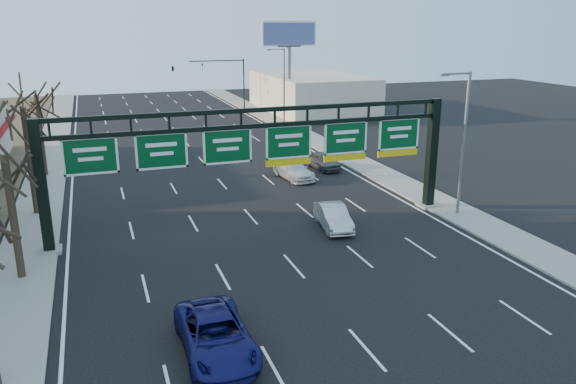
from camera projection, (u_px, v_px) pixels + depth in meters
name	position (u px, v px, depth m)	size (l,w,h in m)	color
ground	(308.00, 283.00, 26.50)	(160.00, 160.00, 0.00)	black
sidewalk_left	(42.00, 192.00, 40.46)	(3.00, 120.00, 0.12)	gray
sidewalk_right	(361.00, 164.00, 48.61)	(3.00, 120.00, 0.12)	gray
lane_markings	(216.00, 177.00, 44.55)	(21.60, 120.00, 0.01)	white
sign_gantry	(261.00, 152.00, 32.43)	(24.60, 1.20, 7.20)	black
building_right_distant	(311.00, 93.00, 77.29)	(12.00, 20.00, 5.00)	beige
tree_gantry	(0.00, 132.00, 24.88)	(3.60, 3.60, 8.48)	#2E2519
tree_mid	(20.00, 91.00, 33.69)	(3.60, 3.60, 9.24)	#2E2519
tree_far	(34.00, 81.00, 42.83)	(3.60, 3.60, 8.86)	#2E2519
streetlight_near	(462.00, 136.00, 34.42)	(2.15, 0.22, 9.00)	slate
streetlight_far	(283.00, 83.00, 65.11)	(2.15, 0.22, 9.00)	slate
billboard_right	(289.00, 46.00, 69.27)	(7.00, 0.50, 12.00)	slate
traffic_signal_mast	(200.00, 71.00, 76.38)	(10.16, 0.54, 7.00)	black
car_blue_suv	(216.00, 335.00, 20.65)	(2.45, 5.32, 1.48)	#131252
car_silver_sedan	(333.00, 217.00, 33.41)	(1.47, 4.23, 1.39)	#B7B7BC
car_white_wagon	(293.00, 170.00, 44.12)	(1.89, 4.66, 1.35)	silver
car_grey_far	(323.00, 161.00, 46.95)	(1.65, 4.11, 1.40)	#434549
car_silver_distant	(171.00, 148.00, 51.71)	(1.57, 4.49, 1.48)	#AEAEB3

